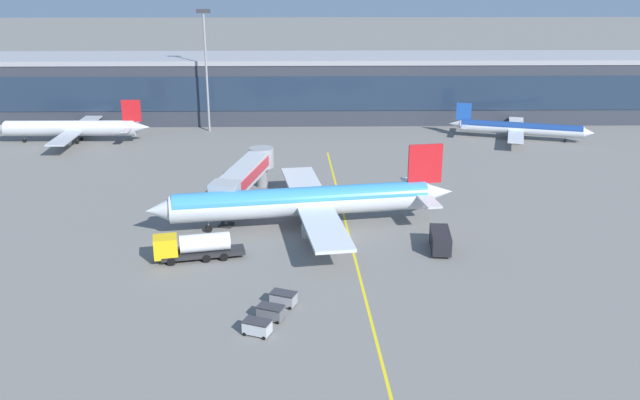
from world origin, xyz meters
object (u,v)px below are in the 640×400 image
(main_airliner, at_px, (304,201))
(baggage_cart_1, at_px, (271,312))
(lavatory_truck, at_px, (440,240))
(commuter_jet_near, at_px, (71,128))
(baggage_cart_2, at_px, (283,298))
(baggage_cart_0, at_px, (257,327))
(commuter_jet_far, at_px, (520,128))
(fuel_tanker, at_px, (193,246))

(main_airliner, xyz_separation_m, baggage_cart_1, (-3.27, -25.58, -2.82))
(lavatory_truck, bearing_deg, commuter_jet_near, 139.17)
(baggage_cart_1, height_order, baggage_cart_2, same)
(main_airliner, height_order, baggage_cart_0, main_airliner)
(baggage_cart_0, relative_size, commuter_jet_far, 0.11)
(baggage_cart_1, relative_size, commuter_jet_near, 0.10)
(lavatory_truck, relative_size, baggage_cart_0, 1.98)
(baggage_cart_1, xyz_separation_m, baggage_cart_2, (1.18, 2.98, 0.00))
(main_airliner, relative_size, lavatory_truck, 6.99)
(main_airliner, relative_size, baggage_cart_0, 13.81)
(baggage_cart_0, bearing_deg, lavatory_truck, 42.96)
(baggage_cart_0, xyz_separation_m, baggage_cart_1, (1.18, 2.98, 0.00))
(baggage_cart_0, distance_m, commuter_jet_far, 89.05)
(baggage_cart_0, bearing_deg, fuel_tanker, 116.72)
(baggage_cart_1, distance_m, commuter_jet_far, 85.91)
(lavatory_truck, distance_m, commuter_jet_near, 83.45)
(commuter_jet_far, bearing_deg, main_airliner, -132.54)
(baggage_cart_0, relative_size, baggage_cart_2, 1.00)
(fuel_tanker, xyz_separation_m, baggage_cart_0, (8.95, -17.77, -0.96))
(baggage_cart_1, relative_size, baggage_cart_2, 1.00)
(commuter_jet_near, bearing_deg, baggage_cart_1, -59.06)
(baggage_cart_0, xyz_separation_m, commuter_jet_near, (-41.70, 74.51, 2.08))
(main_airliner, bearing_deg, commuter_jet_near, 135.12)
(baggage_cart_0, relative_size, baggage_cart_1, 1.00)
(lavatory_truck, bearing_deg, baggage_cart_0, -137.04)
(baggage_cart_2, height_order, commuter_jet_near, commuter_jet_near)
(fuel_tanker, relative_size, lavatory_truck, 1.85)
(fuel_tanker, bearing_deg, main_airliner, 38.83)
(commuter_jet_far, bearing_deg, baggage_cart_0, -122.17)
(fuel_tanker, distance_m, baggage_cart_1, 17.95)
(baggage_cart_0, height_order, baggage_cart_2, same)
(lavatory_truck, xyz_separation_m, commuter_jet_near, (-63.13, 54.56, 1.45))
(main_airliner, xyz_separation_m, baggage_cart_0, (-4.45, -28.55, -2.82))
(lavatory_truck, bearing_deg, baggage_cart_2, -143.71)
(baggage_cart_1, height_order, commuter_jet_near, commuter_jet_near)
(baggage_cart_2, distance_m, commuter_jet_far, 82.77)
(main_airliner, xyz_separation_m, commuter_jet_far, (42.96, 46.81, -1.33))
(baggage_cart_1, distance_m, commuter_jet_near, 83.43)
(baggage_cart_0, bearing_deg, main_airliner, 81.14)
(commuter_jet_far, relative_size, commuter_jet_near, 0.89)
(baggage_cart_0, xyz_separation_m, commuter_jet_far, (47.40, 75.37, 1.50))
(baggage_cart_2, xyz_separation_m, commuter_jet_far, (45.05, 69.42, 1.50))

